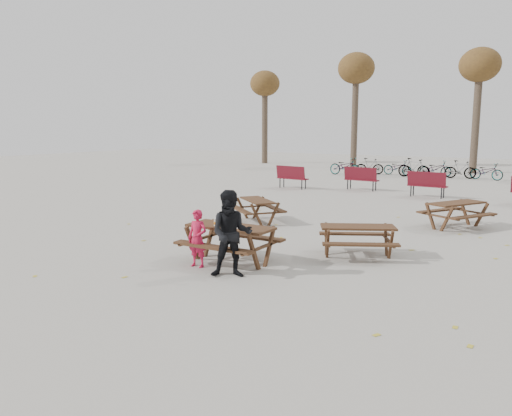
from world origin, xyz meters
The scene contains 14 objects.
ground centered at (0.00, 0.00, 0.00)m, with size 80.00×80.00×0.00m, color gray.
main_picnic_table centered at (0.00, 0.00, 0.59)m, with size 1.80×1.45×0.78m.
food_tray centered at (0.23, -0.15, 0.79)m, with size 0.18×0.11×0.04m, color white.
bread_roll centered at (0.23, -0.15, 0.83)m, with size 0.14×0.06×0.05m, color tan.
soda_bottle centered at (-0.24, -0.17, 0.85)m, with size 0.07×0.07×0.17m.
child centered at (-0.38, -0.59, 0.58)m, with size 0.42×0.28×1.15m, color #BB173C.
adult centered at (0.57, -0.79, 0.81)m, with size 0.79×0.62×1.63m, color black.
picnic_table_east centered at (2.05, 1.82, 0.34)m, with size 1.56×1.26×0.67m, color #352013, non-canonical shape.
picnic_table_north centered at (-1.86, 4.09, 0.33)m, with size 1.54×1.24×0.66m, color #352013, non-canonical shape.
picnic_table_far centered at (3.27, 6.22, 0.36)m, with size 1.66×1.34×0.72m, color #352013, non-canonical shape.
park_bench_row centered at (-0.14, 12.20, 0.52)m, with size 11.22×1.68×1.03m.
bicycle_row centered at (-1.63, 20.18, 0.48)m, with size 9.22×2.65×1.05m.
tree_row centered at (0.90, 25.15, 6.19)m, with size 32.17×3.52×8.26m.
fallen_leaves centered at (0.50, 2.50, 0.00)m, with size 11.00×11.00×0.01m, color gold, non-canonical shape.
Camera 1 is at (5.66, -8.19, 2.76)m, focal length 35.00 mm.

